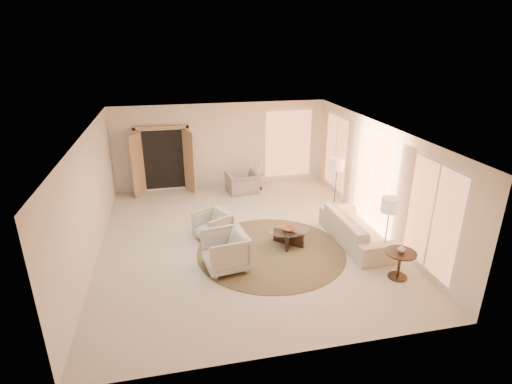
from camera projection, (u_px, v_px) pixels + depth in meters
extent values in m
cube|color=beige|center=(244.00, 240.00, 10.11)|extent=(7.00, 8.00, 0.02)
cube|color=white|center=(243.00, 130.00, 9.08)|extent=(7.00, 8.00, 0.02)
cube|color=silver|center=(221.00, 146.00, 13.23)|extent=(7.00, 0.04, 2.80)
cube|color=silver|center=(292.00, 281.00, 5.95)|extent=(7.00, 0.04, 2.80)
cube|color=silver|center=(89.00, 199.00, 8.90)|extent=(0.04, 8.00, 2.80)
cube|color=silver|center=(377.00, 177.00, 10.28)|extent=(0.04, 8.00, 2.80)
cube|color=tan|center=(164.00, 159.00, 12.87)|extent=(1.80, 0.12, 2.16)
cube|color=tan|center=(138.00, 165.00, 12.49)|extent=(0.35, 0.66, 2.00)
cube|color=tan|center=(189.00, 162.00, 12.80)|extent=(0.35, 0.66, 2.00)
cylinder|color=#3A301E|center=(271.00, 251.00, 9.53)|extent=(4.12, 4.12, 0.01)
imported|color=beige|center=(356.00, 229.00, 9.86)|extent=(1.04, 2.49, 0.72)
imported|color=beige|center=(213.00, 224.00, 9.99)|extent=(1.01, 1.02, 0.80)
imported|color=beige|center=(225.00, 249.00, 8.69)|extent=(0.97, 1.02, 0.93)
imported|color=gray|center=(243.00, 180.00, 12.98)|extent=(1.08, 0.78, 0.88)
cube|color=black|center=(288.00, 238.00, 9.79)|extent=(0.64, 0.58, 0.35)
cube|color=black|center=(288.00, 238.00, 9.79)|extent=(0.36, 0.77, 0.35)
cylinder|color=white|center=(289.00, 231.00, 9.72)|extent=(1.28, 1.28, 0.02)
cylinder|color=black|center=(397.00, 277.00, 8.51)|extent=(0.40, 0.40, 0.03)
cylinder|color=black|center=(399.00, 265.00, 8.41)|extent=(0.06, 0.06, 0.58)
cylinder|color=black|center=(401.00, 253.00, 8.30)|extent=(0.65, 0.65, 0.03)
cylinder|color=#2D261B|center=(257.00, 189.00, 13.40)|extent=(0.36, 0.36, 0.03)
cylinder|color=#2D261B|center=(257.00, 181.00, 13.31)|extent=(0.05, 0.05, 0.51)
cylinder|color=white|center=(257.00, 174.00, 13.21)|extent=(0.47, 0.47, 0.03)
cylinder|color=#2D261B|center=(334.00, 211.00, 11.72)|extent=(0.27, 0.27, 0.03)
cylinder|color=#2D261B|center=(335.00, 189.00, 11.47)|extent=(0.03, 0.03, 1.37)
cylinder|color=#C8AE8F|center=(337.00, 164.00, 11.19)|extent=(0.39, 0.39, 0.33)
cylinder|color=#2D261B|center=(382.00, 261.00, 9.10)|extent=(0.27, 0.27, 0.03)
cylinder|color=#2D261B|center=(386.00, 236.00, 8.86)|extent=(0.03, 0.03, 1.33)
cylinder|color=#C8AE8F|center=(390.00, 205.00, 8.59)|extent=(0.38, 0.38, 0.32)
imported|color=brown|center=(289.00, 229.00, 9.70)|extent=(0.45, 0.45, 0.08)
imported|color=silver|center=(402.00, 249.00, 8.26)|extent=(0.18, 0.18, 0.17)
imported|color=silver|center=(257.00, 170.00, 13.16)|extent=(0.28, 0.28, 0.24)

